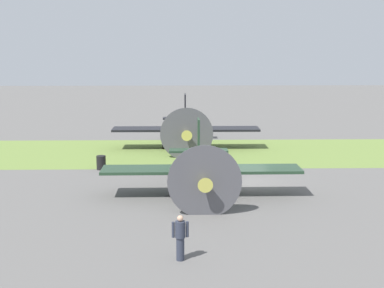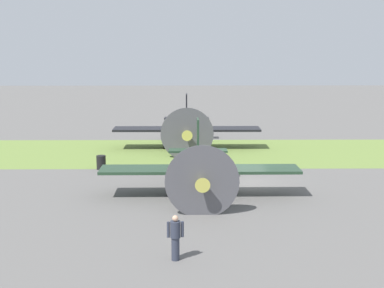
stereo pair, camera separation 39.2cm
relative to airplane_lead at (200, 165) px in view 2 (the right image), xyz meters
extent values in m
plane|color=#605E5B|center=(-2.55, -2.10, -1.58)|extent=(160.00, 160.00, 0.00)
cube|color=olive|center=(-2.55, -11.53, -1.58)|extent=(120.00, 11.00, 0.01)
ellipsoid|color=#233D28|center=(0.00, -0.17, 0.01)|extent=(1.41, 7.46, 1.36)
cube|color=#233D28|center=(0.00, 0.27, -0.16)|extent=(10.54, 1.93, 0.15)
cube|color=#233D28|center=(0.02, -3.57, 0.99)|extent=(0.12, 1.21, 2.08)
cube|color=#233D28|center=(0.02, -3.57, 0.12)|extent=(3.51, 1.01, 0.11)
cone|color=#B7B24C|center=(-0.02, 3.83, 0.01)|extent=(0.71, 0.77, 0.70)
cylinder|color=#4C4C51|center=(-0.02, 3.61, 0.01)|extent=(3.51, 0.07, 3.51)
ellipsoid|color=#8CB2C6|center=(0.00, 0.49, 0.48)|extent=(0.78, 1.54, 0.77)
cylinder|color=black|center=(-1.59, 0.37, -1.21)|extent=(0.25, 0.75, 0.75)
cylinder|color=black|center=(-1.59, 0.37, -0.68)|extent=(0.13, 0.13, 1.05)
cylinder|color=black|center=(1.59, 0.39, -1.21)|extent=(0.25, 0.75, 0.75)
cylinder|color=black|center=(1.59, 0.39, -0.68)|extent=(0.13, 0.13, 1.05)
cylinder|color=black|center=(0.02, -3.68, -1.41)|extent=(0.13, 0.35, 0.35)
ellipsoid|color=black|center=(0.67, -13.64, 0.13)|extent=(1.50, 8.03, 1.46)
cube|color=black|center=(0.67, -13.17, -0.05)|extent=(11.33, 2.05, 0.17)
cube|color=black|center=(0.69, -17.30, 1.19)|extent=(0.12, 1.30, 2.24)
cube|color=black|center=(0.69, -17.30, 0.24)|extent=(3.78, 1.08, 0.12)
cone|color=#B7B24C|center=(0.65, -9.34, 0.13)|extent=(0.76, 0.83, 0.75)
cylinder|color=#4C4C51|center=(0.65, -9.58, 0.13)|extent=(3.77, 0.06, 3.77)
ellipsoid|color=#8CB2C6|center=(0.67, -12.94, 0.64)|extent=(0.83, 1.65, 0.83)
cylinder|color=black|center=(-1.04, -13.06, -1.18)|extent=(0.26, 0.80, 0.80)
cylinder|color=black|center=(-1.04, -13.06, -0.62)|extent=(0.14, 0.14, 1.13)
cylinder|color=black|center=(2.38, -13.05, -1.18)|extent=(0.26, 0.80, 0.80)
cylinder|color=black|center=(2.38, -13.05, -0.62)|extent=(0.14, 0.14, 1.13)
cylinder|color=black|center=(0.69, -17.42, -1.39)|extent=(0.14, 0.38, 0.38)
cylinder|color=#2D3342|center=(1.12, 9.04, -1.14)|extent=(0.30, 0.30, 0.88)
cylinder|color=#2D3342|center=(1.12, 9.04, -0.39)|extent=(0.38, 0.38, 0.62)
sphere|color=tan|center=(1.12, 9.04, 0.03)|extent=(0.23, 0.23, 0.23)
cylinder|color=#2D3342|center=(0.86, 9.02, -0.39)|extent=(0.11, 0.11, 0.59)
cylinder|color=#2D3342|center=(1.38, 9.06, -0.39)|extent=(0.11, 0.11, 0.59)
cylinder|color=black|center=(6.22, -6.03, -1.13)|extent=(0.60, 0.60, 0.90)
camera|label=1|loc=(1.11, 27.87, 6.22)|focal=50.18mm
camera|label=2|loc=(0.71, 27.88, 6.22)|focal=50.18mm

